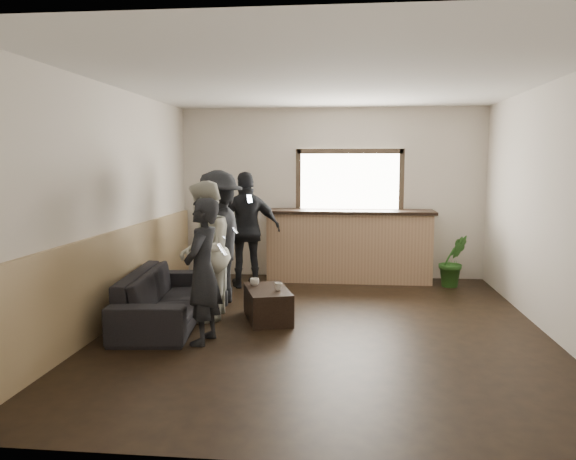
# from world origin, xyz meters

# --- Properties ---
(ground) EXTENTS (5.00, 6.00, 0.01)m
(ground) POSITION_xyz_m (0.00, 0.00, 0.00)
(ground) COLOR black
(room_shell) EXTENTS (5.01, 6.01, 2.80)m
(room_shell) POSITION_xyz_m (-0.74, 0.00, 1.47)
(room_shell) COLOR silver
(room_shell) RESTS_ON ground
(bar_counter) EXTENTS (2.70, 0.68, 2.13)m
(bar_counter) POSITION_xyz_m (0.30, 2.70, 0.64)
(bar_counter) COLOR #A37A58
(bar_counter) RESTS_ON ground
(sofa) EXTENTS (1.03, 2.18, 0.62)m
(sofa) POSITION_xyz_m (-1.89, 0.04, 0.31)
(sofa) COLOR black
(sofa) RESTS_ON ground
(coffee_table) EXTENTS (0.72, 0.97, 0.38)m
(coffee_table) POSITION_xyz_m (-0.68, 0.26, 0.19)
(coffee_table) COLOR black
(coffee_table) RESTS_ON ground
(cup_a) EXTENTS (0.15, 0.15, 0.09)m
(cup_a) POSITION_xyz_m (-0.87, 0.43, 0.43)
(cup_a) COLOR silver
(cup_a) RESTS_ON coffee_table
(cup_b) EXTENTS (0.14, 0.14, 0.09)m
(cup_b) POSITION_xyz_m (-0.54, 0.20, 0.43)
(cup_b) COLOR silver
(cup_b) RESTS_ON coffee_table
(potted_plant) EXTENTS (0.53, 0.47, 0.81)m
(potted_plant) POSITION_xyz_m (1.90, 2.38, 0.40)
(potted_plant) COLOR #2D6623
(potted_plant) RESTS_ON ground
(person_a) EXTENTS (0.48, 0.60, 1.54)m
(person_a) POSITION_xyz_m (-1.24, -0.68, 0.77)
(person_a) COLOR black
(person_a) RESTS_ON ground
(person_b) EXTENTS (0.71, 0.88, 1.69)m
(person_b) POSITION_xyz_m (-1.44, 0.17, 0.84)
(person_b) COLOR #B8B8A6
(person_b) RESTS_ON ground
(person_c) EXTENTS (0.75, 1.21, 1.81)m
(person_c) POSITION_xyz_m (-1.44, 0.95, 0.90)
(person_c) COLOR black
(person_c) RESTS_ON ground
(person_d) EXTENTS (1.12, 0.78, 1.77)m
(person_d) POSITION_xyz_m (-1.25, 2.04, 0.89)
(person_d) COLOR black
(person_d) RESTS_ON ground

